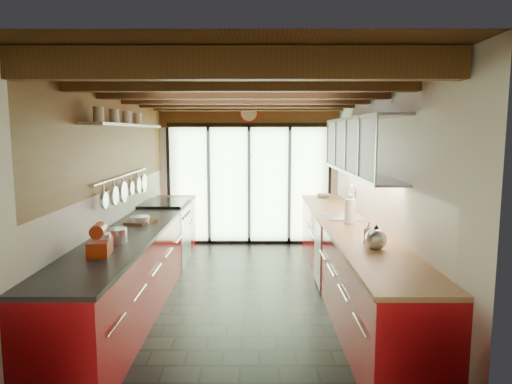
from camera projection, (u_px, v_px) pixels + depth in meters
ground at (245, 296)px, 5.65m from camera, size 5.50×5.50×0.00m
room_shell at (245, 163)px, 5.44m from camera, size 5.50×5.50×5.50m
ceiling_beams at (246, 96)px, 5.71m from camera, size 3.14×5.06×4.90m
glass_door at (249, 152)px, 8.11m from camera, size 2.95×0.10×2.90m
left_counter at (142, 260)px, 5.60m from camera, size 0.68×5.00×0.92m
range_stove at (165, 233)px, 7.03m from camera, size 0.66×0.90×0.97m
right_counter at (349, 260)px, 5.59m from camera, size 0.68×5.00×0.92m
sink_assembly at (345, 214)px, 5.92m from camera, size 0.45×0.52×0.43m
upper_cabinets_right at (360, 146)px, 5.71m from camera, size 0.34×3.00×3.00m
left_wall_fixtures at (128, 150)px, 5.67m from camera, size 0.28×2.60×0.96m
stand_mixer at (100, 242)px, 4.11m from camera, size 0.22×0.34×0.29m
pot_large at (116, 236)px, 4.55m from camera, size 0.26×0.26×0.14m
pot_small at (140, 220)px, 5.49m from camera, size 0.27×0.27×0.09m
cutting_board at (141, 222)px, 5.54m from camera, size 0.35×0.42×0.03m
kettle at (376, 238)px, 4.30m from camera, size 0.26×0.29×0.24m
paper_towel at (350, 211)px, 5.51m from camera, size 0.14×0.14×0.35m
soap_bottle at (369, 232)px, 4.58m from camera, size 0.12×0.12×0.21m
bowl at (323, 196)px, 7.74m from camera, size 0.29×0.29×0.06m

